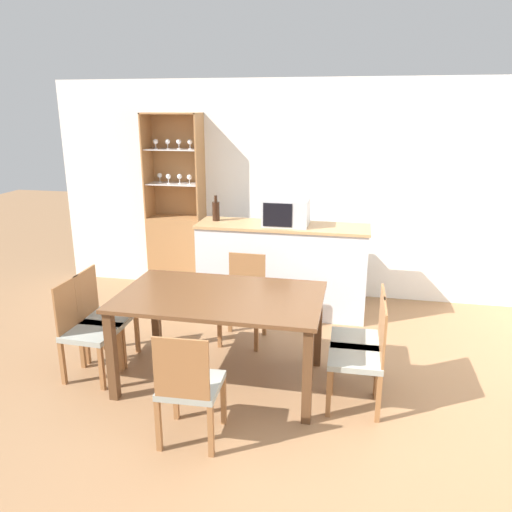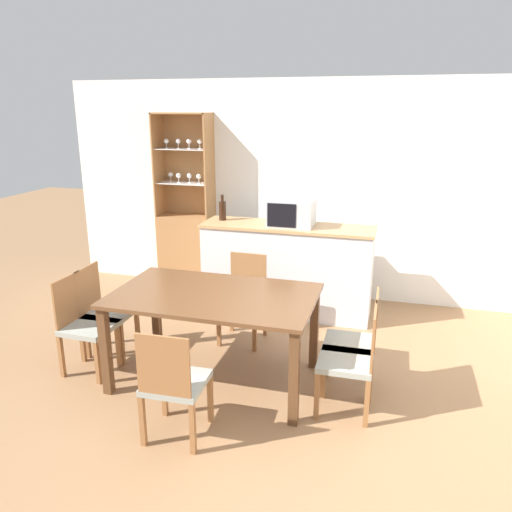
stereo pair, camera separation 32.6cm
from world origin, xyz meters
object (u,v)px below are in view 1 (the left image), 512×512
dining_table (221,306)px  microwave (286,212)px  dining_chair_side_right_far (361,339)px  dining_chair_head_far (244,299)px  dining_chair_head_near (189,386)px  dining_chair_side_right_near (361,357)px  wine_bottle (216,211)px  dining_chair_side_left_far (104,316)px  dining_chair_side_left_near (87,330)px  display_cabinet (177,239)px

dining_table → microwave: size_ratio=3.43×
dining_chair_side_right_far → dining_chair_head_far: (-1.14, 0.66, 0.00)m
dining_chair_head_near → dining_table: bearing=88.0°
dining_table → dining_chair_head_near: 0.85m
microwave → dining_chair_side_right_near: bearing=-64.3°
dining_table → wine_bottle: wine_bottle is taller
dining_chair_side_right_far → dining_chair_head_far: size_ratio=1.00×
wine_bottle → dining_chair_side_left_far: bearing=-112.7°
dining_chair_side_left_far → dining_chair_head_far: same height
dining_table → wine_bottle: bearing=107.0°
dining_chair_head_near → dining_chair_side_right_far: bearing=38.2°
dining_chair_side_right_far → wine_bottle: (-1.64, 1.50, 0.69)m
dining_chair_side_left_far → dining_chair_side_right_far: same height
dining_chair_side_right_far → dining_chair_head_near: same height
dining_chair_side_left_near → microwave: (1.43, 1.75, 0.72)m
dining_table → dining_chair_side_right_near: (1.14, -0.15, -0.25)m
dining_chair_side_right_near → microwave: size_ratio=1.77×
display_cabinet → dining_chair_side_left_near: size_ratio=2.55×
display_cabinet → dining_table: size_ratio=1.32×
dining_chair_head_near → microwave: 2.54m
dining_chair_head_far → microwave: size_ratio=1.77×
dining_chair_side_right_far → dining_chair_head_far: 1.31m
dining_chair_side_left_far → dining_chair_side_right_far: (2.27, 0.00, 0.00)m
display_cabinet → dining_table: display_cabinet is taller
dining_chair_side_right_far → dining_chair_side_right_near: same height
dining_chair_side_right_far → wine_bottle: wine_bottle is taller
dining_chair_side_left_near → display_cabinet: bearing=-177.6°
display_cabinet → wine_bottle: display_cabinet is taller
dining_chair_head_near → wine_bottle: bearing=99.6°
dining_table → dining_chair_side_right_far: dining_chair_side_right_far is taller
dining_chair_head_far → dining_chair_side_left_far: bearing=31.7°
dining_chair_head_far → wine_bottle: (-0.51, 0.84, 0.69)m
display_cabinet → dining_chair_head_near: (1.15, -2.90, -0.22)m
microwave → dining_chair_head_far: bearing=-110.4°
display_cabinet → dining_table: (1.15, -2.09, 0.03)m
dining_chair_side_left_near → dining_chair_side_right_far: bearing=99.6°
dining_chair_head_far → microwave: bearing=-109.0°
dining_chair_side_left_far → dining_chair_head_near: 1.49m
dining_chair_side_right_near → display_cabinet: bearing=44.9°
wine_bottle → display_cabinet: bearing=145.8°
dining_chair_side_right_far → dining_chair_head_near: bearing=129.0°
dining_chair_side_right_near → dining_table: bearing=81.8°
display_cabinet → dining_chair_side_right_far: display_cabinet is taller
dining_chair_head_far → dining_chair_head_near: (0.00, -1.62, 0.00)m
dining_table → dining_chair_side_right_far: size_ratio=1.94×
dining_chair_side_right_far → dining_chair_side_left_near: (-2.27, -0.30, 0.00)m
dining_chair_head_far → dining_chair_head_near: 1.62m
dining_table → dining_chair_side_left_far: 1.17m
dining_chair_side_right_near → wine_bottle: wine_bottle is taller
dining_table → dining_chair_side_left_far: (-1.14, 0.15, -0.25)m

